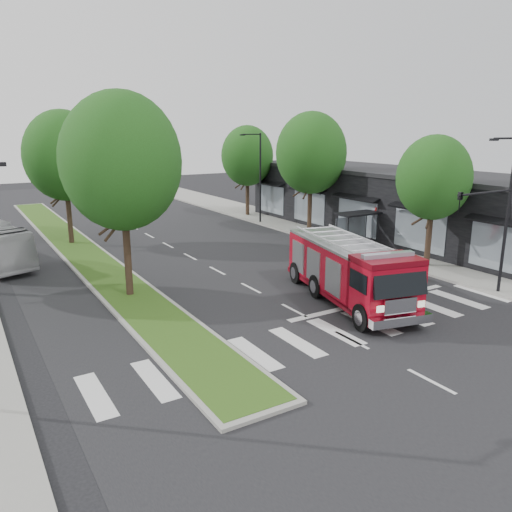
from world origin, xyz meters
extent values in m
plane|color=black|center=(0.00, 0.00, 0.00)|extent=(140.00, 140.00, 0.00)
cube|color=gray|center=(12.50, 10.00, 0.07)|extent=(5.00, 80.00, 0.15)
cube|color=gray|center=(-6.00, 18.00, 0.07)|extent=(3.00, 50.00, 0.14)
cube|color=#284513|center=(-6.00, 18.00, 0.14)|extent=(2.60, 49.50, 0.02)
cube|color=black|center=(17.00, 10.00, 2.50)|extent=(8.00, 30.00, 5.00)
cylinder|color=black|center=(9.80, 7.40, 1.25)|extent=(0.08, 0.08, 2.50)
cylinder|color=black|center=(12.60, 7.40, 1.25)|extent=(0.08, 0.08, 2.50)
cylinder|color=black|center=(9.80, 8.60, 1.25)|extent=(0.08, 0.08, 2.50)
cylinder|color=black|center=(12.60, 8.60, 1.25)|extent=(0.08, 0.08, 2.50)
cube|color=black|center=(11.20, 8.00, 2.55)|extent=(3.20, 1.60, 0.12)
cube|color=#8C99A5|center=(11.20, 8.70, 1.30)|extent=(2.80, 0.04, 1.80)
cube|color=black|center=(11.20, 8.00, 0.55)|extent=(2.40, 0.40, 0.08)
cylinder|color=black|center=(11.50, 2.00, 1.87)|extent=(0.36, 0.36, 3.74)
ellipsoid|color=#1D3E10|center=(11.50, 2.00, 5.53)|extent=(4.40, 4.40, 5.06)
cylinder|color=black|center=(11.50, 14.00, 2.20)|extent=(0.36, 0.36, 4.40)
ellipsoid|color=#1D3E10|center=(11.50, 14.00, 6.50)|extent=(5.60, 5.60, 6.44)
cylinder|color=black|center=(11.50, 24.00, 1.98)|extent=(0.36, 0.36, 3.96)
ellipsoid|color=#1D3E10|center=(11.50, 24.00, 5.85)|extent=(5.00, 5.00, 5.75)
cylinder|color=black|center=(-6.00, 6.00, 2.31)|extent=(0.36, 0.36, 4.62)
ellipsoid|color=#1D3E10|center=(-6.00, 6.00, 6.83)|extent=(5.80, 5.80, 6.67)
cylinder|color=black|center=(-6.00, 20.00, 2.20)|extent=(0.36, 0.36, 4.40)
ellipsoid|color=#1D3E10|center=(-6.00, 20.00, 6.50)|extent=(5.60, 5.60, 6.44)
cylinder|color=black|center=(10.50, -3.50, 4.00)|extent=(0.16, 0.16, 8.00)
cylinder|color=black|center=(9.60, -3.50, 7.90)|extent=(1.80, 0.10, 0.10)
cube|color=black|center=(8.70, -3.50, 7.85)|extent=(0.45, 0.20, 0.12)
cylinder|color=black|center=(8.50, -3.50, 5.40)|extent=(4.00, 0.10, 0.10)
imported|color=black|center=(6.70, -3.50, 5.00)|extent=(0.18, 0.22, 1.10)
cylinder|color=black|center=(10.50, 20.00, 4.00)|extent=(0.16, 0.16, 8.00)
cylinder|color=black|center=(9.60, 20.00, 7.90)|extent=(1.80, 0.10, 0.10)
cube|color=black|center=(8.70, 20.00, 7.85)|extent=(0.45, 0.20, 0.12)
cube|color=#61050F|center=(3.10, -0.18, 0.54)|extent=(4.70, 9.49, 0.27)
cube|color=maroon|center=(3.30, 0.67, 1.68)|extent=(4.21, 7.38, 2.17)
cube|color=maroon|center=(2.34, -3.46, 1.68)|extent=(3.08, 2.51, 2.28)
cube|color=#B2B2B7|center=(3.30, 0.67, 2.82)|extent=(4.21, 7.38, 0.13)
cylinder|color=#B2B2B7|center=(2.34, 0.89, 3.04)|extent=(1.57, 6.37, 0.11)
cylinder|color=#B2B2B7|center=(4.25, 0.45, 3.04)|extent=(1.57, 6.37, 0.11)
cube|color=silver|center=(2.06, -4.67, 0.65)|extent=(2.83, 1.01, 0.38)
cube|color=#8C99A5|center=(2.34, -3.46, 3.15)|extent=(2.41, 0.91, 0.20)
cylinder|color=black|center=(1.05, -3.49, 0.60)|extent=(0.64, 1.25, 1.19)
cylinder|color=black|center=(3.48, -4.05, 0.60)|extent=(0.64, 1.25, 1.19)
cylinder|color=black|center=(2.08, 0.95, 0.60)|extent=(0.64, 1.25, 1.19)
cylinder|color=black|center=(4.51, 0.39, 0.60)|extent=(0.64, 1.25, 1.19)
cylinder|color=black|center=(2.67, 3.49, 0.60)|extent=(0.64, 1.25, 1.19)
cylinder|color=black|center=(5.10, 2.92, 0.60)|extent=(0.64, 1.25, 1.19)
camera|label=1|loc=(-13.07, -18.03, 8.31)|focal=35.00mm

